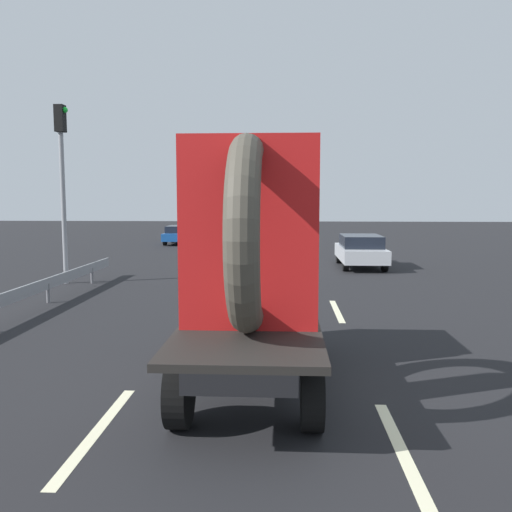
{
  "coord_description": "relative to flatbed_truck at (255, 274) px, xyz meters",
  "views": [
    {
      "loc": [
        0.59,
        -8.61,
        2.95
      ],
      "look_at": [
        0.1,
        0.65,
        1.96
      ],
      "focal_mm": 37.84,
      "sensor_mm": 36.0,
      "label": 1
    }
  ],
  "objects": [
    {
      "name": "guardrail",
      "position": [
        -6.18,
        4.15,
        -1.18
      ],
      "size": [
        0.1,
        13.99,
        0.71
      ],
      "color": "gray",
      "rests_on": "ground_plane"
    },
    {
      "name": "traffic_light",
      "position": [
        -7.08,
        9.37,
        2.23
      ],
      "size": [
        0.42,
        0.36,
        6.07
      ],
      "color": "gray",
      "rests_on": "ground_plane"
    },
    {
      "name": "distant_sedan",
      "position": [
        3.76,
        14.37,
        -0.97
      ],
      "size": [
        1.81,
        4.22,
        1.38
      ],
      "color": "black",
      "rests_on": "ground_plane"
    },
    {
      "name": "ground_plane",
      "position": [
        -0.1,
        -0.19,
        -1.71
      ],
      "size": [
        120.0,
        120.0,
        0.0
      ],
      "primitive_type": "plane",
      "color": "black"
    },
    {
      "name": "lane_dash_left_far",
      "position": [
        -1.88,
        5.26,
        -1.71
      ],
      "size": [
        0.16,
        2.95,
        0.01
      ],
      "primitive_type": "cube",
      "rotation": [
        0.0,
        0.0,
        1.57
      ],
      "color": "beige",
      "rests_on": "ground_plane"
    },
    {
      "name": "lane_dash_right_far",
      "position": [
        1.88,
        5.22,
        -1.71
      ],
      "size": [
        0.16,
        2.8,
        0.01
      ],
      "primitive_type": "cube",
      "rotation": [
        0.0,
        0.0,
        1.57
      ],
      "color": "beige",
      "rests_on": "ground_plane"
    },
    {
      "name": "oncoming_car",
      "position": [
        -6.3,
        25.59,
        -1.08
      ],
      "size": [
        1.55,
        3.62,
        1.18
      ],
      "color": "black",
      "rests_on": "ground_plane"
    },
    {
      "name": "lane_dash_left_near",
      "position": [
        -1.88,
        -2.33,
        -1.71
      ],
      "size": [
        0.16,
        2.89,
        0.01
      ],
      "primitive_type": "cube",
      "rotation": [
        0.0,
        0.0,
        1.57
      ],
      "color": "beige",
      "rests_on": "ground_plane"
    },
    {
      "name": "flatbed_truck",
      "position": [
        0.0,
        0.0,
        0.0
      ],
      "size": [
        2.02,
        5.24,
        3.8
      ],
      "color": "black",
      "rests_on": "ground_plane"
    },
    {
      "name": "lane_dash_right_near",
      "position": [
        1.88,
        -2.64,
        -1.71
      ],
      "size": [
        0.16,
        2.75,
        0.01
      ],
      "primitive_type": "cube",
      "rotation": [
        0.0,
        0.0,
        1.57
      ],
      "color": "beige",
      "rests_on": "ground_plane"
    }
  ]
}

